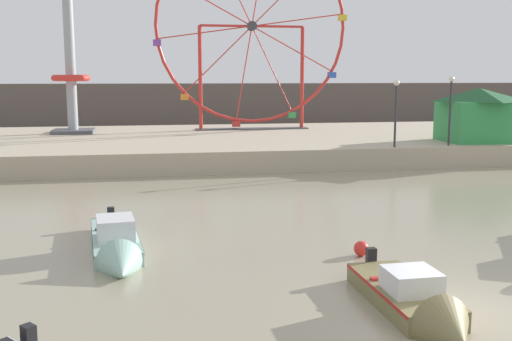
{
  "coord_description": "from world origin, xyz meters",
  "views": [
    {
      "loc": [
        -6.82,
        -11.52,
        5.16
      ],
      "look_at": [
        -2.95,
        10.46,
        1.65
      ],
      "focal_mm": 42.31,
      "sensor_mm": 36.0,
      "label": 1
    }
  ],
  "objects_px": {
    "motorboat_seafoam": "(117,246)",
    "promenade_lamp_far": "(396,103)",
    "ferris_wheel_red_frame": "(252,29)",
    "promenade_lamp_near": "(451,100)",
    "motorboat_olive_wood": "(418,304)",
    "carnival_booth_green_kiosk": "(478,114)",
    "drop_tower_steel_tower": "(71,72)",
    "mooring_buoy_orange": "(361,249)"
  },
  "relations": [
    {
      "from": "motorboat_seafoam",
      "to": "carnival_booth_green_kiosk",
      "type": "xyz_separation_m",
      "value": [
        20.69,
        16.46,
        2.59
      ]
    },
    {
      "from": "drop_tower_steel_tower",
      "to": "promenade_lamp_far",
      "type": "height_order",
      "value": "drop_tower_steel_tower"
    },
    {
      "from": "motorboat_seafoam",
      "to": "drop_tower_steel_tower",
      "type": "xyz_separation_m",
      "value": [
        -4.27,
        26.45,
        5.15
      ]
    },
    {
      "from": "motorboat_seafoam",
      "to": "ferris_wheel_red_frame",
      "type": "height_order",
      "value": "ferris_wheel_red_frame"
    },
    {
      "from": "carnival_booth_green_kiosk",
      "to": "mooring_buoy_orange",
      "type": "height_order",
      "value": "carnival_booth_green_kiosk"
    },
    {
      "from": "motorboat_seafoam",
      "to": "promenade_lamp_far",
      "type": "bearing_deg",
      "value": 128.81
    },
    {
      "from": "mooring_buoy_orange",
      "to": "ferris_wheel_red_frame",
      "type": "bearing_deg",
      "value": 86.76
    },
    {
      "from": "promenade_lamp_near",
      "to": "mooring_buoy_orange",
      "type": "height_order",
      "value": "promenade_lamp_near"
    },
    {
      "from": "motorboat_olive_wood",
      "to": "promenade_lamp_far",
      "type": "distance_m",
      "value": 21.98
    },
    {
      "from": "carnival_booth_green_kiosk",
      "to": "promenade_lamp_far",
      "type": "distance_m",
      "value": 6.49
    },
    {
      "from": "carnival_booth_green_kiosk",
      "to": "mooring_buoy_orange",
      "type": "bearing_deg",
      "value": -125.42
    },
    {
      "from": "motorboat_olive_wood",
      "to": "promenade_lamp_near",
      "type": "xyz_separation_m",
      "value": [
        11.3,
        20.46,
        3.49
      ]
    },
    {
      "from": "motorboat_olive_wood",
      "to": "mooring_buoy_orange",
      "type": "height_order",
      "value": "motorboat_olive_wood"
    },
    {
      "from": "motorboat_olive_wood",
      "to": "promenade_lamp_near",
      "type": "bearing_deg",
      "value": 149.88
    },
    {
      "from": "carnival_booth_green_kiosk",
      "to": "promenade_lamp_far",
      "type": "height_order",
      "value": "promenade_lamp_far"
    },
    {
      "from": "drop_tower_steel_tower",
      "to": "promenade_lamp_near",
      "type": "height_order",
      "value": "drop_tower_steel_tower"
    },
    {
      "from": "mooring_buoy_orange",
      "to": "carnival_booth_green_kiosk",
      "type": "bearing_deg",
      "value": 52.16
    },
    {
      "from": "ferris_wheel_red_frame",
      "to": "promenade_lamp_near",
      "type": "height_order",
      "value": "ferris_wheel_red_frame"
    },
    {
      "from": "carnival_booth_green_kiosk",
      "to": "promenade_lamp_near",
      "type": "bearing_deg",
      "value": -145.69
    },
    {
      "from": "ferris_wheel_red_frame",
      "to": "drop_tower_steel_tower",
      "type": "distance_m",
      "value": 13.24
    },
    {
      "from": "motorboat_seafoam",
      "to": "mooring_buoy_orange",
      "type": "relative_size",
      "value": 13.62
    },
    {
      "from": "carnival_booth_green_kiosk",
      "to": "motorboat_olive_wood",
      "type": "bearing_deg",
      "value": -119.95
    },
    {
      "from": "motorboat_seafoam",
      "to": "ferris_wheel_red_frame",
      "type": "xyz_separation_m",
      "value": [
        8.58,
        27.26,
        8.26
      ]
    },
    {
      "from": "drop_tower_steel_tower",
      "to": "mooring_buoy_orange",
      "type": "xyz_separation_m",
      "value": [
        11.24,
        -27.66,
        -5.22
      ]
    },
    {
      "from": "ferris_wheel_red_frame",
      "to": "promenade_lamp_near",
      "type": "bearing_deg",
      "value": -53.24
    },
    {
      "from": "drop_tower_steel_tower",
      "to": "carnival_booth_green_kiosk",
      "type": "relative_size",
      "value": 2.37
    },
    {
      "from": "drop_tower_steel_tower",
      "to": "carnival_booth_green_kiosk",
      "type": "distance_m",
      "value": 27.01
    },
    {
      "from": "ferris_wheel_red_frame",
      "to": "carnival_booth_green_kiosk",
      "type": "bearing_deg",
      "value": -41.73
    },
    {
      "from": "drop_tower_steel_tower",
      "to": "promenade_lamp_near",
      "type": "relative_size",
      "value": 2.78
    },
    {
      "from": "promenade_lamp_far",
      "to": "drop_tower_steel_tower",
      "type": "bearing_deg",
      "value": 147.59
    },
    {
      "from": "motorboat_olive_wood",
      "to": "ferris_wheel_red_frame",
      "type": "xyz_separation_m",
      "value": [
        1.95,
        32.98,
        8.26
      ]
    },
    {
      "from": "motorboat_olive_wood",
      "to": "mooring_buoy_orange",
      "type": "bearing_deg",
      "value": 174.49
    },
    {
      "from": "motorboat_olive_wood",
      "to": "drop_tower_steel_tower",
      "type": "xyz_separation_m",
      "value": [
        -10.9,
        32.17,
        5.15
      ]
    },
    {
      "from": "carnival_booth_green_kiosk",
      "to": "promenade_lamp_far",
      "type": "bearing_deg",
      "value": -159.98
    },
    {
      "from": "motorboat_olive_wood",
      "to": "ferris_wheel_red_frame",
      "type": "relative_size",
      "value": 0.32
    },
    {
      "from": "ferris_wheel_red_frame",
      "to": "promenade_lamp_far",
      "type": "xyz_separation_m",
      "value": [
        5.97,
        -12.75,
        -4.89
      ]
    },
    {
      "from": "motorboat_seafoam",
      "to": "mooring_buoy_orange",
      "type": "height_order",
      "value": "motorboat_seafoam"
    },
    {
      "from": "ferris_wheel_red_frame",
      "to": "carnival_booth_green_kiosk",
      "type": "distance_m",
      "value": 17.19
    },
    {
      "from": "motorboat_olive_wood",
      "to": "carnival_booth_green_kiosk",
      "type": "height_order",
      "value": "carnival_booth_green_kiosk"
    },
    {
      "from": "motorboat_seafoam",
      "to": "motorboat_olive_wood",
      "type": "xyz_separation_m",
      "value": [
        6.63,
        -5.72,
        0.0
      ]
    },
    {
      "from": "ferris_wheel_red_frame",
      "to": "drop_tower_steel_tower",
      "type": "xyz_separation_m",
      "value": [
        -12.85,
        -0.8,
        -3.11
      ]
    },
    {
      "from": "motorboat_seafoam",
      "to": "mooring_buoy_orange",
      "type": "xyz_separation_m",
      "value": [
        6.97,
        -1.2,
        -0.08
      ]
    }
  ]
}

